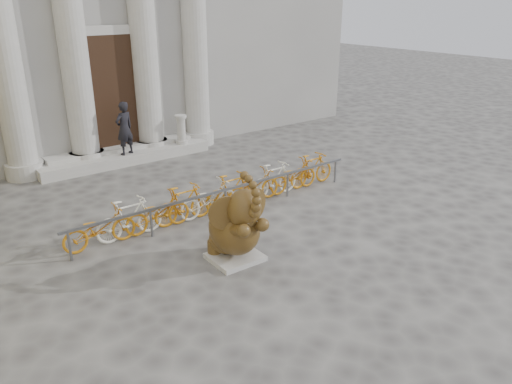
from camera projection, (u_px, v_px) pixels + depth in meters
ground at (311, 272)px, 10.42m from camera, size 80.00×80.00×0.00m
entrance_steps at (126, 157)px, 17.32m from camera, size 6.00×1.20×0.36m
elephant_statue at (236, 228)px, 10.63m from camera, size 1.43×1.58×2.14m
bike_rack at (220, 194)px, 13.17m from camera, size 8.53×0.53×1.00m
pedestrian at (124, 128)px, 16.65m from camera, size 0.75×0.60×1.79m
balustrade_post at (181, 131)px, 18.02m from camera, size 0.43×0.43×1.05m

